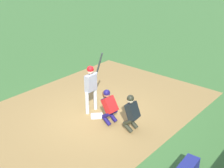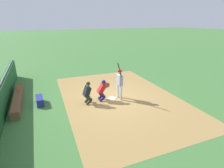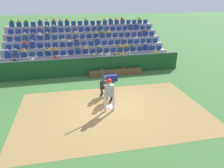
{
  "view_description": "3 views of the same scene",
  "coord_description": "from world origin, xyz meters",
  "views": [
    {
      "loc": [
        -6.94,
        -6.32,
        5.45
      ],
      "look_at": [
        0.53,
        -0.28,
        1.19
      ],
      "focal_mm": 47.18,
      "sensor_mm": 36.0,
      "label": 1
    },
    {
      "loc": [
        8.73,
        -3.74,
        4.43
      ],
      "look_at": [
        0.4,
        -0.18,
        1.09
      ],
      "focal_mm": 28.07,
      "sensor_mm": 36.0,
      "label": 2
    },
    {
      "loc": [
        2.38,
        10.23,
        5.56
      ],
      "look_at": [
        -0.09,
        -0.02,
        1.36
      ],
      "focal_mm": 34.1,
      "sensor_mm": 36.0,
      "label": 3
    }
  ],
  "objects": [
    {
      "name": "ground_plane",
      "position": [
        0.0,
        0.0,
        0.0
      ],
      "size": [
        160.0,
        160.0,
        0.0
      ],
      "primitive_type": "plane",
      "color": "#417537"
    },
    {
      "name": "bleacher_stand",
      "position": [
        0.01,
        -10.74,
        1.16
      ],
      "size": [
        14.88,
        5.61,
        3.83
      ],
      "color": "#A5979F",
      "rests_on": "ground_plane"
    },
    {
      "name": "water_bottle_on_bench",
      "position": [
        -2.27,
        -5.12,
        0.58
      ],
      "size": [
        0.07,
        0.07,
        0.27
      ],
      "primitive_type": "cylinder",
      "color": "#DE521C",
      "rests_on": "dugout_bench"
    },
    {
      "name": "batter_at_plate",
      "position": [
        0.16,
        0.4,
        1.15
      ],
      "size": [
        0.65,
        0.45,
        2.29
      ],
      "color": "silver",
      "rests_on": "ground_plane"
    },
    {
      "name": "catcher_crouching",
      "position": [
        -0.03,
        -0.6,
        0.7
      ],
      "size": [
        0.49,
        0.71,
        1.25
      ],
      "color": "navy",
      "rests_on": "ground_plane"
    },
    {
      "name": "dugout_wall",
      "position": [
        0.0,
        -5.65,
        0.7
      ],
      "size": [
        14.18,
        0.24,
        1.45
      ],
      "color": "#194B25",
      "rests_on": "ground_plane"
    },
    {
      "name": "home_plate_marker",
      "position": [
        0.0,
        0.0,
        0.02
      ],
      "size": [
        0.62,
        0.62,
        0.02
      ],
      "primitive_type": "cube",
      "rotation": [
        0.0,
        0.0,
        0.79
      ],
      "color": "white",
      "rests_on": "infield_dirt_patch"
    },
    {
      "name": "home_plate_umpire",
      "position": [
        0.05,
        -1.49,
        0.71
      ],
      "size": [
        0.47,
        0.47,
        1.3
      ],
      "color": "#282B1D",
      "rests_on": "ground_plane"
    },
    {
      "name": "equipment_duffel_bag",
      "position": [
        -0.94,
        -3.98,
        0.21
      ],
      "size": [
        0.99,
        0.4,
        0.42
      ],
      "primitive_type": "cube",
      "rotation": [
        0.0,
        0.0,
        0.04
      ],
      "color": "navy",
      "rests_on": "ground_plane"
    },
    {
      "name": "dugout_bench",
      "position": [
        -1.6,
        -5.1,
        0.22
      ],
      "size": [
        4.19,
        0.4,
        0.44
      ],
      "primitive_type": "cube",
      "color": "brown",
      "rests_on": "ground_plane"
    },
    {
      "name": "infield_dirt_patch",
      "position": [
        0.0,
        0.5,
        0.0
      ],
      "size": [
        10.12,
        6.79,
        0.01
      ],
      "primitive_type": "cube",
      "rotation": [
        0.0,
        0.0,
        -0.03
      ],
      "color": "#A17F47",
      "rests_on": "ground_plane"
    }
  ]
}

